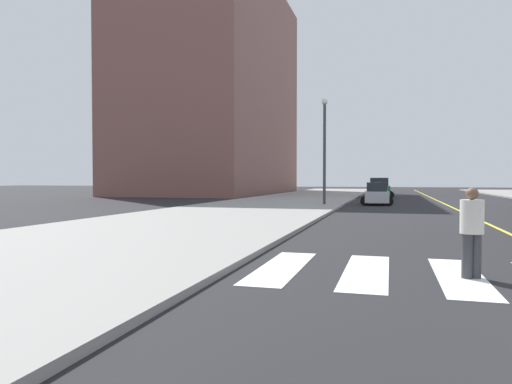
% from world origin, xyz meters
% --- Properties ---
extents(sidewalk_kerb_west, '(10.00, 120.00, 0.15)m').
position_xyz_m(sidewalk_kerb_west, '(-12.20, 20.00, 0.07)').
color(sidewalk_kerb_west, gray).
rests_on(sidewalk_kerb_west, ground).
extents(lane_divider_paint, '(0.16, 80.00, 0.01)m').
position_xyz_m(lane_divider_paint, '(0.00, 40.00, 0.01)').
color(lane_divider_paint, yellow).
rests_on(lane_divider_paint, ground).
extents(low_rise_brick_west, '(16.00, 32.00, 27.86)m').
position_xyz_m(low_rise_brick_west, '(-26.74, 53.80, 13.93)').
color(low_rise_brick_west, brown).
rests_on(low_rise_brick_west, ground).
extents(car_silver_third, '(2.45, 3.81, 1.67)m').
position_xyz_m(car_silver_third, '(-5.02, 30.14, 0.78)').
color(car_silver_third, '#B7B7BC').
rests_on(car_silver_third, ground).
extents(car_green_fifth, '(2.94, 4.62, 2.04)m').
position_xyz_m(car_green_fifth, '(-5.13, 43.20, 0.95)').
color(car_green_fifth, '#236B42').
rests_on(car_green_fifth, ground).
extents(pedestrian_crossing, '(0.44, 0.44, 1.76)m').
position_xyz_m(pedestrian_crossing, '(-2.51, 3.87, 0.97)').
color(pedestrian_crossing, '#38383D').
rests_on(pedestrian_crossing, ground).
extents(street_lamp, '(0.44, 0.44, 7.43)m').
position_xyz_m(street_lamp, '(-8.50, 27.23, 4.53)').
color(street_lamp, '#38383D').
rests_on(street_lamp, sidewalk_kerb_west).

